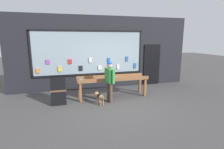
{
  "coord_description": "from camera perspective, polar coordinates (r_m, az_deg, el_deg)",
  "views": [
    {
      "loc": [
        -1.92,
        -5.9,
        2.39
      ],
      "look_at": [
        -0.08,
        0.63,
        1.0
      ],
      "focal_mm": 28.0,
      "sensor_mm": 36.0,
      "label": 1
    }
  ],
  "objects": [
    {
      "name": "ground_plane",
      "position": [
        6.64,
        2.18,
        -9.47
      ],
      "size": [
        40.0,
        40.0,
        0.0
      ],
      "primitive_type": "plane",
      "color": "#474444"
    },
    {
      "name": "sandwich_board_sign",
      "position": [
        6.94,
        -17.07,
        -4.61
      ],
      "size": [
        0.58,
        0.81,
        1.0
      ],
      "rotation": [
        0.0,
        0.0,
        -0.0
      ],
      "color": "black",
      "rests_on": "ground_plane"
    },
    {
      "name": "small_dog",
      "position": [
        6.51,
        -4.14,
        -7.13
      ],
      "size": [
        0.35,
        0.6,
        0.43
      ],
      "rotation": [
        0.0,
        0.0,
        1.93
      ],
      "color": "#99724C",
      "rests_on": "ground_plane"
    },
    {
      "name": "shopfront_facade",
      "position": [
        8.53,
        -2.77,
        7.08
      ],
      "size": [
        8.74,
        0.29,
        3.45
      ],
      "color": "black",
      "rests_on": "ground_plane"
    },
    {
      "name": "person_browsing",
      "position": [
        6.56,
        -0.76,
        -1.39
      ],
      "size": [
        0.3,
        0.63,
        1.59
      ],
      "rotation": [
        0.0,
        0.0,
        1.78
      ],
      "color": "#4C382D",
      "rests_on": "ground_plane"
    },
    {
      "name": "display_table_main",
      "position": [
        7.19,
        0.19,
        -1.85
      ],
      "size": [
        2.89,
        0.73,
        0.88
      ],
      "color": "brown",
      "rests_on": "ground_plane"
    }
  ]
}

